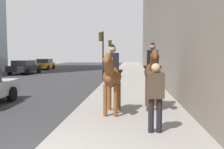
{
  "coord_description": "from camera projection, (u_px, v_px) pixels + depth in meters",
  "views": [
    {
      "loc": [
        -3.88,
        -1.94,
        2.03
      ],
      "look_at": [
        4.0,
        -1.34,
        1.4
      ],
      "focal_mm": 40.27,
      "sensor_mm": 36.0,
      "label": 1
    }
  ],
  "objects": [
    {
      "name": "mounted_horse_far",
      "position": [
        153.0,
        71.0,
        8.75
      ],
      "size": [
        2.15,
        0.6,
        2.35
      ],
      "rotation": [
        0.0,
        0.0,
        3.13
      ],
      "color": "#4C2B16",
      "rests_on": "sidewalk_slab"
    },
    {
      "name": "pedestrian_greeting",
      "position": [
        155.0,
        93.0,
        6.09
      ],
      "size": [
        0.29,
        0.42,
        1.7
      ],
      "rotation": [
        0.0,
        0.0,
        0.08
      ],
      "color": "black",
      "rests_on": "sidewalk_slab"
    },
    {
      "name": "mounted_horse_near",
      "position": [
        112.0,
        76.0,
        8.03
      ],
      "size": [
        2.15,
        0.65,
        2.25
      ],
      "rotation": [
        0.0,
        0.0,
        3.08
      ],
      "color": "brown",
      "rests_on": "sidewalk_slab"
    },
    {
      "name": "traffic_light_near_curb",
      "position": [
        102.0,
        48.0,
        19.58
      ],
      "size": [
        0.2,
        0.44,
        3.82
      ],
      "color": "black",
      "rests_on": "ground"
    },
    {
      "name": "car_mid_lane",
      "position": [
        25.0,
        67.0,
        26.12
      ],
      "size": [
        4.48,
        2.24,
        1.44
      ],
      "rotation": [
        0.0,
        0.0,
        -0.04
      ],
      "color": "black",
      "rests_on": "ground"
    },
    {
      "name": "traffic_light_far_curb",
      "position": [
        110.0,
        50.0,
        29.19
      ],
      "size": [
        0.2,
        0.44,
        3.74
      ],
      "color": "black",
      "rests_on": "ground"
    },
    {
      "name": "car_far_lane",
      "position": [
        44.0,
        64.0,
        34.38
      ],
      "size": [
        4.34,
        2.18,
        1.44
      ],
      "rotation": [
        0.0,
        0.0,
        3.18
      ],
      "color": "orange",
      "rests_on": "ground"
    }
  ]
}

